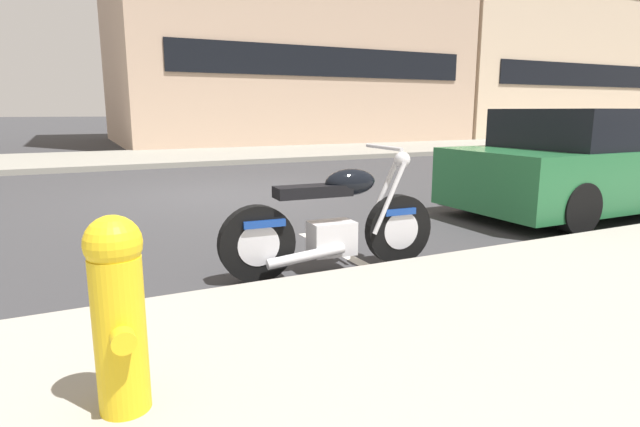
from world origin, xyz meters
The scene contains 7 objects.
ground_plane centered at (0.00, 0.00, 0.00)m, with size 260.00×260.00×0.00m, color #333335.
sidewalk_far_curb centered at (12.00, 7.32, 0.07)m, with size 120.00×5.00×0.14m, color gray.
parking_stall_stripe centered at (0.00, -4.22, 0.00)m, with size 0.12×2.20×0.01m, color silver.
parked_motorcycle centered at (-0.35, -4.57, 0.44)m, with size 2.05×0.62×1.13m.
parked_car_mid_block centered at (4.33, -3.70, 0.69)m, with size 4.50×1.91×1.46m.
fire_hydrant centered at (-2.30, -6.31, 0.60)m, with size 0.24×0.36×0.88m.
townhouse_behind_pole centered at (21.90, 14.70, 7.25)m, with size 15.07×10.23×14.51m.
Camera 1 is at (-2.43, -8.55, 1.44)m, focal length 28.89 mm.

